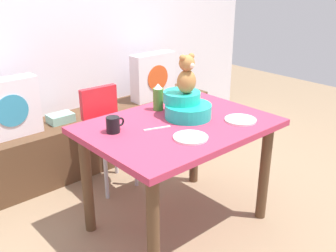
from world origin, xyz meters
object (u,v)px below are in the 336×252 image
(dining_table, at_px, (178,140))
(coffee_mug, at_px, (113,125))
(pillow_floral_left, at_px, (8,108))
(book_stack, at_px, (61,118))
(cell_phone, at_px, (195,101))
(ketchup_bottle, at_px, (158,97))
(dinner_plate_far, at_px, (241,120))
(infant_seat_teal, at_px, (186,106))
(teddy_bear, at_px, (187,75))
(pillow_floral_right, at_px, (153,76))
(highchair, at_px, (108,125))
(dinner_plate_near, at_px, (191,137))

(dining_table, height_order, coffee_mug, coffee_mug)
(pillow_floral_left, relative_size, coffee_mug, 3.67)
(book_stack, xyz_separation_m, cell_phone, (0.60, -0.94, 0.25))
(ketchup_bottle, relative_size, dinner_plate_far, 0.92)
(infant_seat_teal, height_order, teddy_bear, teddy_bear)
(dining_table, bearing_deg, pillow_floral_right, 57.24)
(teddy_bear, relative_size, coffee_mug, 2.08)
(highchair, relative_size, ketchup_bottle, 4.27)
(pillow_floral_left, height_order, cell_phone, pillow_floral_left)
(pillow_floral_left, distance_m, dinner_plate_near, 1.47)
(pillow_floral_left, height_order, highchair, pillow_floral_left)
(dinner_plate_far, bearing_deg, infant_seat_teal, 126.69)
(book_stack, bearing_deg, dinner_plate_near, -85.28)
(book_stack, relative_size, dinner_plate_far, 1.00)
(book_stack, xyz_separation_m, dinner_plate_near, (0.11, -1.39, 0.25))
(highchair, height_order, dinner_plate_far, highchair)
(highchair, bearing_deg, teddy_bear, -76.80)
(pillow_floral_right, distance_m, dining_table, 1.37)
(book_stack, relative_size, teddy_bear, 0.80)
(pillow_floral_right, bearing_deg, infant_seat_teal, -119.77)
(pillow_floral_right, height_order, coffee_mug, pillow_floral_right)
(dining_table, relative_size, dinner_plate_near, 5.78)
(coffee_mug, height_order, dinner_plate_near, coffee_mug)
(pillow_floral_left, distance_m, ketchup_bottle, 1.13)
(infant_seat_teal, height_order, coffee_mug, infant_seat_teal)
(pillow_floral_left, relative_size, cell_phone, 3.06)
(pillow_floral_left, height_order, ketchup_bottle, ketchup_bottle)
(book_stack, xyz_separation_m, highchair, (0.17, -0.44, 0.03))
(ketchup_bottle, height_order, cell_phone, ketchup_bottle)
(pillow_floral_right, xyz_separation_m, infant_seat_teal, (-0.63, -1.10, 0.13))
(highchair, bearing_deg, pillow_floral_left, 144.48)
(pillow_floral_left, height_order, book_stack, pillow_floral_left)
(pillow_floral_right, height_order, dinner_plate_far, pillow_floral_right)
(dinner_plate_far, bearing_deg, cell_phone, 82.74)
(pillow_floral_left, relative_size, dinner_plate_far, 2.20)
(dining_table, xyz_separation_m, teddy_bear, (0.11, 0.05, 0.39))
(pillow_floral_left, distance_m, dinner_plate_far, 1.68)
(infant_seat_teal, bearing_deg, coffee_mug, 168.99)
(highchair, xyz_separation_m, infant_seat_teal, (0.16, -0.69, 0.29))
(infant_seat_teal, distance_m, coffee_mug, 0.51)
(book_stack, height_order, teddy_bear, teddy_bear)
(teddy_bear, bearing_deg, pillow_floral_left, 124.00)
(dinner_plate_near, distance_m, cell_phone, 0.67)
(infant_seat_teal, bearing_deg, ketchup_bottle, 101.78)
(teddy_bear, relative_size, dinner_plate_near, 1.25)
(pillow_floral_left, xyz_separation_m, cell_phone, (1.01, -0.92, 0.06))
(teddy_bear, distance_m, dinner_plate_far, 0.44)
(book_stack, distance_m, teddy_bear, 1.28)
(teddy_bear, distance_m, dinner_plate_near, 0.44)
(highchair, height_order, ketchup_bottle, ketchup_bottle)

